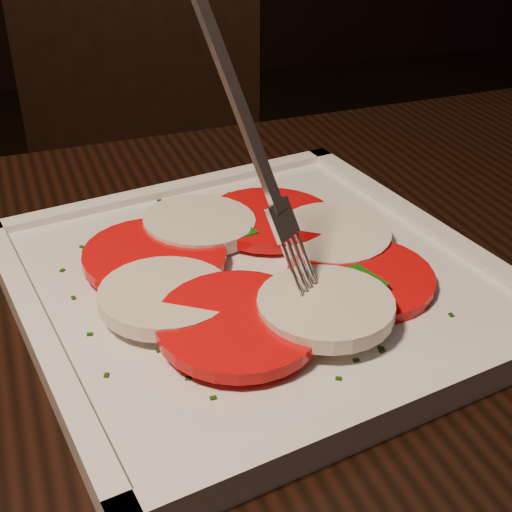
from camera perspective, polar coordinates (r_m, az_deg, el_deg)
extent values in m
cube|color=black|center=(0.42, -7.50, -14.46)|extent=(1.26, 0.89, 0.04)
cylinder|color=black|center=(1.09, 17.95, -8.48)|extent=(0.06, 0.06, 0.71)
cube|color=black|center=(1.19, -10.19, 1.79)|extent=(0.53, 0.53, 0.04)
cube|color=black|center=(1.27, -9.52, 15.95)|extent=(0.41, 0.17, 0.46)
cylinder|color=black|center=(1.25, -19.08, -12.09)|extent=(0.04, 0.04, 0.41)
cylinder|color=black|center=(1.17, -1.97, -13.32)|extent=(0.04, 0.04, 0.41)
cylinder|color=black|center=(1.51, -14.67, -2.84)|extent=(0.04, 0.04, 0.41)
cylinder|color=black|center=(1.45, -0.91, -3.30)|extent=(0.04, 0.04, 0.41)
cube|color=silver|center=(0.49, 0.00, -2.27)|extent=(0.36, 0.36, 0.01)
cylinder|color=red|center=(0.48, 8.34, -1.76)|extent=(0.10, 0.10, 0.01)
cylinder|color=silver|center=(0.52, 6.21, 1.57)|extent=(0.08, 0.08, 0.02)
cylinder|color=red|center=(0.54, 1.07, 3.03)|extent=(0.10, 0.10, 0.01)
cylinder|color=silver|center=(0.53, -4.55, 2.56)|extent=(0.08, 0.08, 0.01)
cylinder|color=red|center=(0.49, -8.10, -0.01)|extent=(0.10, 0.10, 0.01)
cylinder|color=silver|center=(0.45, -7.24, -3.23)|extent=(0.08, 0.08, 0.01)
cylinder|color=red|center=(0.42, -1.38, -5.35)|extent=(0.10, 0.10, 0.01)
cylinder|color=silver|center=(0.43, 5.59, -4.05)|extent=(0.08, 0.08, 0.01)
cube|color=#14590F|center=(0.46, 4.52, -1.87)|extent=(0.04, 0.02, 0.00)
cube|color=#14590F|center=(0.46, 6.47, -1.62)|extent=(0.03, 0.01, 0.00)
cube|color=#14590F|center=(0.45, -4.55, -2.33)|extent=(0.04, 0.03, 0.00)
cube|color=#14590F|center=(0.52, -1.32, 2.40)|extent=(0.02, 0.04, 0.00)
cube|color=#14590F|center=(0.45, 7.78, -3.26)|extent=(0.04, 0.03, 0.01)
cube|color=#14590F|center=(0.46, 8.27, -2.34)|extent=(0.01, 0.03, 0.00)
cube|color=#14590F|center=(0.48, -5.06, -0.68)|extent=(0.03, 0.04, 0.01)
cube|color=#14590F|center=(0.46, 5.70, -1.94)|extent=(0.04, 0.02, 0.00)
cube|color=#14590F|center=(0.47, 8.89, -1.61)|extent=(0.02, 0.04, 0.00)
cube|color=#14380A|center=(0.42, 10.07, -7.48)|extent=(0.00, 0.00, 0.00)
cube|color=#14380A|center=(0.47, 11.15, -3.29)|extent=(0.00, 0.00, 0.00)
cube|color=#14380A|center=(0.59, -2.15, 5.03)|extent=(0.00, 0.00, 0.00)
cube|color=#14380A|center=(0.54, -11.95, 1.47)|extent=(0.00, 0.00, 0.00)
cube|color=#14380A|center=(0.41, 8.01, -8.24)|extent=(0.00, 0.00, 0.00)
cube|color=#14380A|center=(0.46, 12.53, -4.51)|extent=(0.00, 0.00, 0.00)
cube|color=#14380A|center=(0.53, -13.75, 0.71)|extent=(0.00, 0.00, 0.00)
cube|color=#14380A|center=(0.46, 15.35, -4.57)|extent=(0.00, 0.00, 0.00)
cube|color=#14380A|center=(0.42, -7.74, -7.50)|extent=(0.00, 0.00, 0.00)
cube|color=#14380A|center=(0.57, -1.75, 4.12)|extent=(0.00, 0.00, 0.00)
cube|color=#14380A|center=(0.41, 4.20, -8.13)|extent=(0.00, 0.00, 0.00)
cube|color=#14380A|center=(0.57, 3.14, 4.00)|extent=(0.00, 0.00, 0.00)
cube|color=#14380A|center=(0.40, 6.62, -9.71)|extent=(0.00, 0.00, 0.00)
cube|color=#14380A|center=(0.57, -1.11, 3.96)|extent=(0.00, 0.00, 0.00)
cube|color=#14380A|center=(0.56, 7.52, 3.09)|extent=(0.00, 0.00, 0.00)
cube|color=#14380A|center=(0.46, 12.69, -4.35)|extent=(0.00, 0.00, 0.00)
cube|color=#14380A|center=(0.44, -13.16, -6.11)|extent=(0.00, 0.00, 0.00)
cube|color=#14380A|center=(0.58, -7.73, 4.43)|extent=(0.00, 0.00, 0.00)
cube|color=#14380A|center=(0.50, -15.23, -1.12)|extent=(0.00, 0.00, 0.00)
cube|color=#14380A|center=(0.58, -0.61, 4.73)|extent=(0.00, 0.00, 0.00)
cube|color=#14380A|center=(0.46, 13.49, -3.90)|extent=(0.00, 0.00, 0.00)
cube|color=#14380A|center=(0.42, 9.96, -7.27)|extent=(0.00, 0.00, 0.00)
cube|color=#14380A|center=(0.56, 8.51, 3.00)|extent=(0.00, 0.00, 0.00)
cube|color=#14380A|center=(0.48, -11.77, -2.48)|extent=(0.00, 0.00, 0.00)
cube|color=#14380A|center=(0.41, -11.88, -9.32)|extent=(0.00, 0.00, 0.00)
cube|color=#14380A|center=(0.39, -3.45, -11.26)|extent=(0.00, 0.00, 0.00)
cube|color=#14380A|center=(0.47, -14.39, -3.26)|extent=(0.00, 0.00, 0.00)
cube|color=#14380A|center=(0.40, -5.43, -9.73)|extent=(0.00, 0.00, 0.00)
cube|color=#14380A|center=(0.40, 2.05, -9.65)|extent=(0.00, 0.00, 0.00)
cube|color=#14380A|center=(0.45, -11.95, -4.64)|extent=(0.00, 0.00, 0.00)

